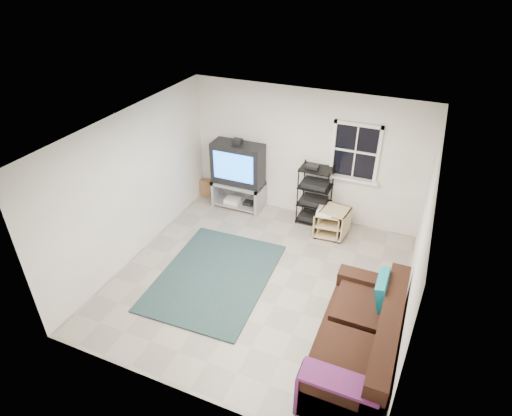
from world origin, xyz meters
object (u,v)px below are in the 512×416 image
at_px(tv_unit, 238,171).
at_px(av_rack, 314,198).
at_px(sofa, 360,341).
at_px(side_table_right, 328,221).
at_px(side_table_left, 335,221).

height_order(tv_unit, av_rack, tv_unit).
relative_size(tv_unit, sofa, 0.70).
height_order(av_rack, side_table_right, av_rack).
height_order(av_rack, side_table_left, av_rack).
bearing_deg(side_table_right, sofa, -67.07).
height_order(tv_unit, side_table_left, tv_unit).
distance_m(tv_unit, side_table_left, 2.20).
bearing_deg(tv_unit, side_table_right, -8.24).
bearing_deg(side_table_left, tv_unit, 173.86).
xyz_separation_m(side_table_right, sofa, (1.14, -2.70, 0.05)).
distance_m(tv_unit, side_table_right, 2.08).
xyz_separation_m(tv_unit, av_rack, (1.62, 0.04, -0.31)).
xyz_separation_m(tv_unit, side_table_left, (2.12, -0.23, -0.54)).
distance_m(tv_unit, av_rack, 1.65).
relative_size(tv_unit, side_table_left, 2.68).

